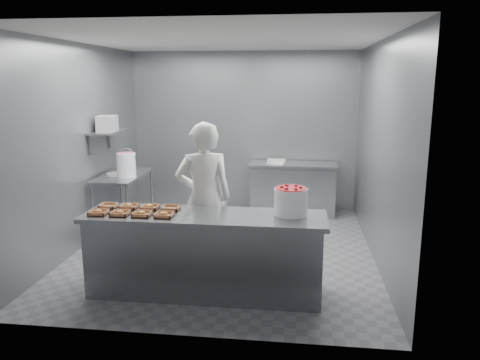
{
  "coord_description": "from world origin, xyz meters",
  "views": [
    {
      "loc": [
        0.97,
        -6.06,
        2.31
      ],
      "look_at": [
        0.24,
        -0.2,
        1.04
      ],
      "focal_mm": 35.0,
      "sensor_mm": 36.0,
      "label": 1
    }
  ],
  "objects_px": {
    "service_counter": "(205,254)",
    "tray_3": "(164,214)",
    "tray_2": "(142,214)",
    "tray_4": "(109,206)",
    "tray_7": "(171,208)",
    "tray_0": "(98,212)",
    "glaze_bucket": "(126,164)",
    "worker": "(204,199)",
    "prep_table": "(124,194)",
    "tray_5": "(129,206)",
    "back_counter": "(293,189)",
    "strawberry_tub": "(291,200)",
    "tray_1": "(120,213)",
    "tray_6": "(150,207)",
    "appliance": "(107,123)"
  },
  "relations": [
    {
      "from": "prep_table",
      "to": "back_counter",
      "type": "xyz_separation_m",
      "value": [
        2.55,
        1.3,
        -0.14
      ]
    },
    {
      "from": "tray_0",
      "to": "tray_6",
      "type": "xyz_separation_m",
      "value": [
        0.48,
        0.27,
        0.0
      ]
    },
    {
      "from": "back_counter",
      "to": "tray_0",
      "type": "distance_m",
      "value": 3.97
    },
    {
      "from": "service_counter",
      "to": "strawberry_tub",
      "type": "bearing_deg",
      "value": 6.75
    },
    {
      "from": "worker",
      "to": "tray_2",
      "type": "bearing_deg",
      "value": 37.69
    },
    {
      "from": "prep_table",
      "to": "back_counter",
      "type": "distance_m",
      "value": 2.87
    },
    {
      "from": "service_counter",
      "to": "tray_5",
      "type": "xyz_separation_m",
      "value": [
        -0.88,
        0.13,
        0.47
      ]
    },
    {
      "from": "tray_4",
      "to": "glaze_bucket",
      "type": "relative_size",
      "value": 0.44
    },
    {
      "from": "tray_7",
      "to": "appliance",
      "type": "height_order",
      "value": "appliance"
    },
    {
      "from": "tray_2",
      "to": "tray_7",
      "type": "xyz_separation_m",
      "value": [
        0.24,
        0.27,
        -0.0
      ]
    },
    {
      "from": "service_counter",
      "to": "appliance",
      "type": "height_order",
      "value": "appliance"
    },
    {
      "from": "tray_5",
      "to": "strawberry_tub",
      "type": "bearing_deg",
      "value": -0.85
    },
    {
      "from": "tray_6",
      "to": "worker",
      "type": "height_order",
      "value": "worker"
    },
    {
      "from": "back_counter",
      "to": "worker",
      "type": "xyz_separation_m",
      "value": [
        -1.03,
        -2.65,
        0.46
      ]
    },
    {
      "from": "appliance",
      "to": "worker",
      "type": "bearing_deg",
      "value": -45.8
    },
    {
      "from": "tray_5",
      "to": "tray_6",
      "type": "distance_m",
      "value": 0.24
    },
    {
      "from": "tray_0",
      "to": "worker",
      "type": "relative_size",
      "value": 0.1
    },
    {
      "from": "tray_6",
      "to": "worker",
      "type": "relative_size",
      "value": 0.1
    },
    {
      "from": "tray_6",
      "to": "tray_1",
      "type": "bearing_deg",
      "value": -131.68
    },
    {
      "from": "tray_5",
      "to": "back_counter",
      "type": "bearing_deg",
      "value": 60.21
    },
    {
      "from": "worker",
      "to": "strawberry_tub",
      "type": "height_order",
      "value": "worker"
    },
    {
      "from": "tray_4",
      "to": "worker",
      "type": "height_order",
      "value": "worker"
    },
    {
      "from": "back_counter",
      "to": "tray_2",
      "type": "bearing_deg",
      "value": -114.51
    },
    {
      "from": "tray_3",
      "to": "glaze_bucket",
      "type": "height_order",
      "value": "glaze_bucket"
    },
    {
      "from": "tray_0",
      "to": "tray_7",
      "type": "relative_size",
      "value": 1.0
    },
    {
      "from": "glaze_bucket",
      "to": "back_counter",
      "type": "bearing_deg",
      "value": 30.65
    },
    {
      "from": "tray_1",
      "to": "glaze_bucket",
      "type": "height_order",
      "value": "glaze_bucket"
    },
    {
      "from": "tray_2",
      "to": "tray_3",
      "type": "relative_size",
      "value": 1.0
    },
    {
      "from": "back_counter",
      "to": "appliance",
      "type": "distance_m",
      "value": 3.28
    },
    {
      "from": "tray_2",
      "to": "tray_4",
      "type": "relative_size",
      "value": 1.0
    },
    {
      "from": "tray_2",
      "to": "tray_5",
      "type": "xyz_separation_m",
      "value": [
        -0.24,
        0.27,
        0.0
      ]
    },
    {
      "from": "prep_table",
      "to": "tray_5",
      "type": "relative_size",
      "value": 6.4
    },
    {
      "from": "back_counter",
      "to": "tray_0",
      "type": "bearing_deg",
      "value": -120.87
    },
    {
      "from": "tray_4",
      "to": "tray_7",
      "type": "relative_size",
      "value": 1.0
    },
    {
      "from": "service_counter",
      "to": "tray_3",
      "type": "distance_m",
      "value": 0.63
    },
    {
      "from": "tray_0",
      "to": "tray_2",
      "type": "xyz_separation_m",
      "value": [
        0.48,
        0.0,
        0.0
      ]
    },
    {
      "from": "worker",
      "to": "glaze_bucket",
      "type": "xyz_separation_m",
      "value": [
        -1.41,
        1.21,
        0.17
      ]
    },
    {
      "from": "prep_table",
      "to": "tray_5",
      "type": "xyz_separation_m",
      "value": [
        0.77,
        -1.82,
        0.33
      ]
    },
    {
      "from": "service_counter",
      "to": "tray_5",
      "type": "relative_size",
      "value": 13.88
    },
    {
      "from": "tray_7",
      "to": "tray_0",
      "type": "bearing_deg",
      "value": -159.56
    },
    {
      "from": "tray_3",
      "to": "tray_5",
      "type": "bearing_deg",
      "value": 150.69
    },
    {
      "from": "tray_3",
      "to": "strawberry_tub",
      "type": "bearing_deg",
      "value": 10.45
    },
    {
      "from": "back_counter",
      "to": "tray_7",
      "type": "distance_m",
      "value": 3.41
    },
    {
      "from": "prep_table",
      "to": "worker",
      "type": "bearing_deg",
      "value": -41.55
    },
    {
      "from": "tray_0",
      "to": "worker",
      "type": "xyz_separation_m",
      "value": [
        1.0,
        0.73,
        -0.01
      ]
    },
    {
      "from": "tray_0",
      "to": "glaze_bucket",
      "type": "xyz_separation_m",
      "value": [
        -0.41,
        1.94,
        0.16
      ]
    },
    {
      "from": "service_counter",
      "to": "tray_0",
      "type": "distance_m",
      "value": 1.22
    },
    {
      "from": "glaze_bucket",
      "to": "appliance",
      "type": "height_order",
      "value": "appliance"
    },
    {
      "from": "tray_4",
      "to": "glaze_bucket",
      "type": "distance_m",
      "value": 1.73
    },
    {
      "from": "prep_table",
      "to": "tray_7",
      "type": "relative_size",
      "value": 6.4
    }
  ]
}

